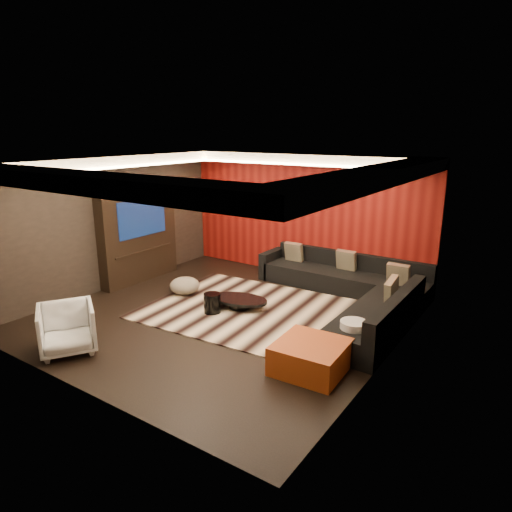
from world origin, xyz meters
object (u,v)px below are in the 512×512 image
Objects in this scene: sectional_sofa at (354,292)px; armchair at (67,329)px; white_side_table at (353,337)px; coffee_table at (240,303)px; orange_ottoman at (311,357)px; drum_stool at (212,303)px.

armchair is at bearing -123.87° from sectional_sofa.
white_side_table is at bearing -24.14° from armchair.
sectional_sofa is (1.72, 1.40, 0.15)m from coffee_table.
white_side_table is at bearing -67.89° from sectional_sofa.
armchair is at bearing -111.89° from coffee_table.
coffee_table is 1.17× the size of orange_ottoman.
orange_ottoman is 1.16× the size of armchair.
drum_stool is at bearing -136.53° from sectional_sofa.
armchair is (-3.64, -2.40, 0.11)m from white_side_table.
coffee_table is 2.99× the size of drum_stool.
orange_ottoman is (2.20, -1.32, 0.10)m from coffee_table.
orange_ottoman is at bearing -18.66° from drum_stool.
sectional_sofa is at bearing 39.26° from coffee_table.
armchair reaches higher than drum_stool.
armchair is 0.22× the size of sectional_sofa.
drum_stool is 2.74m from sectional_sofa.
white_side_table is 0.63× the size of armchair.
coffee_table is 2.23m from sectional_sofa.
orange_ottoman is at bearing -30.91° from coffee_table.
drum_stool is 2.56m from armchair.
drum_stool is at bearing 12.22° from armchair.
white_side_table is 0.54× the size of orange_ottoman.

